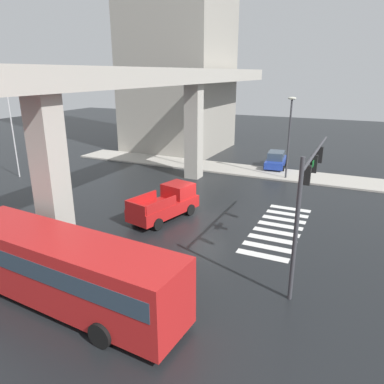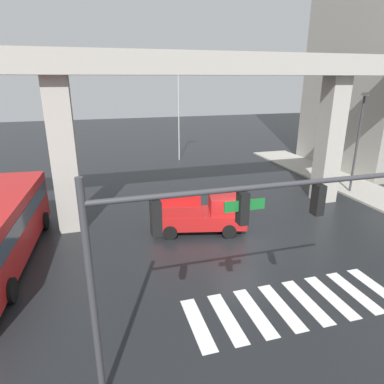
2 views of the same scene
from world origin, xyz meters
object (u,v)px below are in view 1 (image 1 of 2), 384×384
Objects in this scene: pickup_truck at (167,203)px; sedan_blue at (276,160)px; street_lamp_mid_block at (200,123)px; city_bus at (64,266)px; flagpole at (11,115)px; street_lamp_near_corner at (290,129)px; traffic_signal_mast at (309,181)px.

pickup_truck is 1.21× the size of sedan_blue.
pickup_truck reaches higher than sedan_blue.
street_lamp_mid_block is (12.60, 3.25, 3.57)m from pickup_truck.
sedan_blue is 8.53m from street_lamp_mid_block.
street_lamp_mid_block is (22.70, 4.06, 2.83)m from city_bus.
flagpole is at bearing 122.22° from sedan_blue.
sedan_blue is at bearing -57.78° from flagpole.
flagpole reaches higher than street_lamp_mid_block.
street_lamp_near_corner is 0.74× the size of flagpole.
traffic_signal_mast is (6.90, -8.36, 2.83)m from city_bus.
pickup_truck is 10.17m from city_bus.
street_lamp_mid_block is at bearing 38.15° from traffic_signal_mast.
flagpole is at bearing 76.65° from traffic_signal_mast.
pickup_truck is at bearing 157.22° from street_lamp_near_corner.
flagpole reaches higher than pickup_truck.
street_lamp_near_corner is at bearing -11.17° from city_bus.
sedan_blue is at bearing -12.44° from pickup_truck.
traffic_signal_mast is at bearing -163.85° from sedan_blue.
traffic_signal_mast is 1.20× the size of street_lamp_near_corner.
sedan_blue is 20.48m from traffic_signal_mast.
street_lamp_near_corner reaches higher than city_bus.
flagpole is (-9.55, 13.96, 1.09)m from street_lamp_mid_block.
pickup_truck is 0.56× the size of flagpole.
sedan_blue is at bearing 26.01° from street_lamp_near_corner.
flagpole is at bearing 124.37° from street_lamp_mid_block.
flagpole is (6.26, 26.38, 1.10)m from traffic_signal_mast.
city_bus is 1.13× the size of flagpole.
city_bus is 11.20m from traffic_signal_mast.
sedan_blue is 0.62× the size of street_lamp_near_corner.
street_lamp_near_corner is at bearing -153.99° from sedan_blue.
street_lamp_near_corner is (-3.54, -1.73, 3.70)m from sedan_blue.
flagpole is (3.05, 17.21, 4.66)m from pickup_truck.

